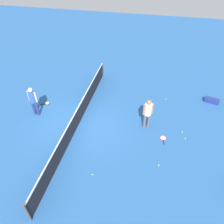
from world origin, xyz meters
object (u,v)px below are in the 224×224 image
(tennis_ball_near_player, at_px, (159,165))
(tennis_ball_midcourt, at_px, (166,99))
(player_near_side, at_px, (148,112))
(player_far_side, at_px, (33,99))
(equipment_bag, at_px, (212,101))
(tennis_ball_stray_left, at_px, (92,174))
(tennis_racket_near_player, at_px, (163,138))
(tennis_ball_by_net, at_px, (182,132))
(tennis_racket_far_player, at_px, (47,103))
(tennis_ball_baseline, at_px, (185,138))

(tennis_ball_near_player, xyz_separation_m, tennis_ball_midcourt, (4.88, -0.17, 0.00))
(player_near_side, xyz_separation_m, tennis_ball_near_player, (-2.26, -0.77, -0.98))
(player_far_side, bearing_deg, equipment_bag, -71.49)
(tennis_ball_stray_left, bearing_deg, tennis_racket_near_player, -45.64)
(player_near_side, height_order, tennis_ball_stray_left, player_near_side)
(tennis_racket_near_player, relative_size, equipment_bag, 0.71)
(tennis_ball_near_player, xyz_separation_m, equipment_bag, (5.15, -2.78, 0.11))
(tennis_ball_by_net, bearing_deg, tennis_racket_far_player, 84.42)
(player_near_side, bearing_deg, tennis_ball_stray_left, 150.76)
(tennis_racket_near_player, bearing_deg, tennis_ball_stray_left, 134.36)
(equipment_bag, bearing_deg, tennis_ball_by_net, 148.78)
(player_far_side, relative_size, tennis_ball_near_player, 25.76)
(tennis_racket_near_player, xyz_separation_m, tennis_ball_midcourt, (3.24, -0.04, 0.02))
(player_far_side, bearing_deg, player_near_side, -87.31)
(player_near_side, height_order, tennis_ball_baseline, player_near_side)
(player_far_side, relative_size, equipment_bag, 2.01)
(tennis_ball_midcourt, relative_size, tennis_ball_baseline, 1.00)
(player_far_side, bearing_deg, tennis_racket_far_player, -4.09)
(player_far_side, relative_size, tennis_ball_baseline, 25.76)
(tennis_ball_by_net, distance_m, tennis_ball_stray_left, 4.93)
(tennis_ball_stray_left, bearing_deg, tennis_ball_by_net, -47.84)
(tennis_racket_near_player, bearing_deg, player_near_side, 55.36)
(equipment_bag, bearing_deg, player_far_side, 108.51)
(player_near_side, bearing_deg, tennis_ball_baseline, -102.39)
(tennis_racket_far_player, height_order, tennis_ball_baseline, tennis_ball_baseline)
(tennis_racket_far_player, bearing_deg, player_near_side, -97.14)
(tennis_racket_near_player, relative_size, tennis_ball_baseline, 9.09)
(tennis_ball_by_net, bearing_deg, player_near_side, 89.53)
(player_far_side, xyz_separation_m, tennis_ball_midcourt, (2.89, -6.83, -0.98))
(tennis_ball_stray_left, height_order, equipment_bag, equipment_bag)
(player_far_side, height_order, tennis_ball_baseline, player_far_side)
(tennis_ball_by_net, height_order, equipment_bag, equipment_bag)
(tennis_racket_near_player, xyz_separation_m, tennis_ball_baseline, (0.20, -1.03, 0.02))
(player_near_side, xyz_separation_m, tennis_racket_far_player, (0.73, 5.82, -1.00))
(player_near_side, distance_m, tennis_ball_by_net, 2.04)
(tennis_ball_by_net, bearing_deg, tennis_ball_baseline, -161.40)
(player_near_side, bearing_deg, player_far_side, 92.69)
(player_near_side, bearing_deg, tennis_racket_far_player, 82.86)
(tennis_ball_stray_left, bearing_deg, tennis_ball_baseline, -52.60)
(tennis_racket_far_player, bearing_deg, tennis_racket_near_player, -101.37)
(tennis_racket_far_player, distance_m, tennis_ball_by_net, 7.65)
(tennis_racket_far_player, relative_size, tennis_ball_midcourt, 8.64)
(player_far_side, bearing_deg, tennis_ball_near_player, -106.62)
(tennis_ball_stray_left, bearing_deg, player_far_side, 52.94)
(tennis_racket_near_player, relative_size, tennis_ball_near_player, 9.09)
(tennis_ball_stray_left, bearing_deg, equipment_bag, -41.08)
(player_far_side, distance_m, equipment_bag, 9.99)
(player_far_side, height_order, tennis_ball_midcourt, player_far_side)
(tennis_ball_stray_left, distance_m, equipment_bag, 8.23)
(tennis_racket_far_player, relative_size, equipment_bag, 0.68)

